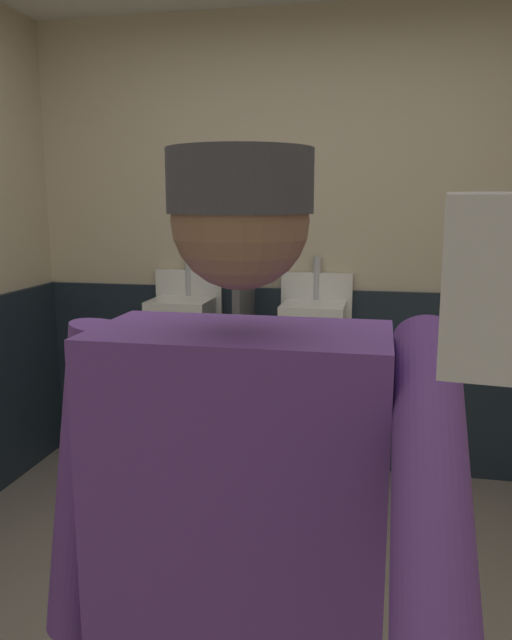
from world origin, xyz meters
name	(u,v)px	position (x,y,z in m)	size (l,w,h in m)	color
wall_back	(311,248)	(0.00, 1.85, 1.28)	(3.80, 0.12, 2.57)	beige
wainscot_band_back	(307,379)	(0.00, 1.77, 0.53)	(3.20, 0.03, 1.05)	#19232D
urinal_left	(184,337)	(-0.70, 1.63, 0.78)	(0.40, 0.34, 1.24)	white
urinal_middle	(313,343)	(0.05, 1.63, 0.78)	(0.40, 0.34, 1.24)	white
privacy_divider_panel	(244,312)	(-0.33, 1.56, 0.95)	(0.04, 0.40, 0.90)	#4C4C51
person	(241,579)	(0.20, -0.81, 0.94)	(0.67, 0.60, 1.62)	#2D3342
cell_phone	(496,290)	(0.47, -1.31, 1.49)	(0.06, 0.02, 0.11)	silver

